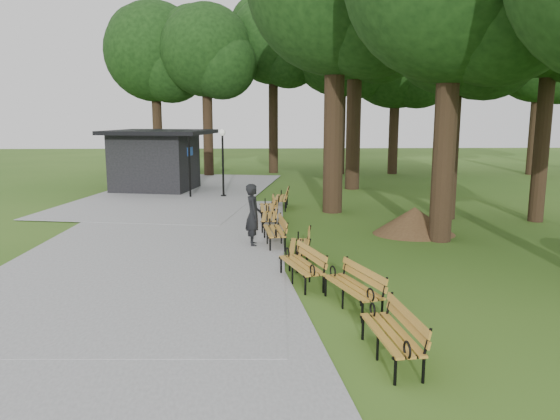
{
  "coord_description": "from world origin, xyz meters",
  "views": [
    {
      "loc": [
        -0.75,
        -13.23,
        3.98
      ],
      "look_at": [
        -0.18,
        2.72,
        1.1
      ],
      "focal_mm": 34.08,
      "sensor_mm": 36.0,
      "label": 1
    }
  ],
  "objects_px": {
    "bench_4": "(274,231)",
    "lawn_tree_4": "(356,16)",
    "bench_5": "(269,217)",
    "bench_7": "(281,198)",
    "bench_1": "(352,287)",
    "lawn_tree_1": "(458,24)",
    "bench_2": "(301,265)",
    "dirt_mound": "(414,221)",
    "bench_3": "(299,247)",
    "person": "(253,215)",
    "lawn_tree_5": "(554,8)",
    "bench_6": "(267,208)",
    "bench_0": "(391,334)",
    "kiosk": "(155,160)",
    "lamp_post": "(223,149)"
  },
  "relations": [
    {
      "from": "lawn_tree_5",
      "to": "bench_0",
      "type": "bearing_deg",
      "value": -126.34
    },
    {
      "from": "bench_5",
      "to": "bench_4",
      "type": "bearing_deg",
      "value": 5.33
    },
    {
      "from": "dirt_mound",
      "to": "lawn_tree_5",
      "type": "height_order",
      "value": "lawn_tree_5"
    },
    {
      "from": "lawn_tree_1",
      "to": "lawn_tree_4",
      "type": "height_order",
      "value": "lawn_tree_4"
    },
    {
      "from": "dirt_mound",
      "to": "bench_2",
      "type": "xyz_separation_m",
      "value": [
        -4.21,
        -5.17,
        -0.02
      ]
    },
    {
      "from": "kiosk",
      "to": "bench_3",
      "type": "distance_m",
      "value": 15.71
    },
    {
      "from": "bench_5",
      "to": "lawn_tree_4",
      "type": "relative_size",
      "value": 0.15
    },
    {
      "from": "bench_2",
      "to": "lawn_tree_4",
      "type": "relative_size",
      "value": 0.15
    },
    {
      "from": "person",
      "to": "bench_3",
      "type": "xyz_separation_m",
      "value": [
        1.27,
        -1.93,
        -0.52
      ]
    },
    {
      "from": "bench_4",
      "to": "bench_7",
      "type": "bearing_deg",
      "value": 170.54
    },
    {
      "from": "bench_0",
      "to": "bench_6",
      "type": "bearing_deg",
      "value": -177.22
    },
    {
      "from": "dirt_mound",
      "to": "bench_3",
      "type": "bearing_deg",
      "value": -140.67
    },
    {
      "from": "bench_1",
      "to": "bench_2",
      "type": "distance_m",
      "value": 1.91
    },
    {
      "from": "bench_1",
      "to": "lawn_tree_4",
      "type": "distance_m",
      "value": 19.98
    },
    {
      "from": "bench_0",
      "to": "bench_3",
      "type": "distance_m",
      "value": 5.96
    },
    {
      "from": "bench_2",
      "to": "lawn_tree_5",
      "type": "height_order",
      "value": "lawn_tree_5"
    },
    {
      "from": "bench_7",
      "to": "lawn_tree_1",
      "type": "relative_size",
      "value": 0.19
    },
    {
      "from": "bench_7",
      "to": "bench_3",
      "type": "bearing_deg",
      "value": 6.75
    },
    {
      "from": "lawn_tree_1",
      "to": "lawn_tree_5",
      "type": "distance_m",
      "value": 3.26
    },
    {
      "from": "person",
      "to": "bench_1",
      "type": "relative_size",
      "value": 1.01
    },
    {
      "from": "bench_4",
      "to": "lawn_tree_4",
      "type": "xyz_separation_m",
      "value": [
        4.52,
        12.39,
        8.49
      ]
    },
    {
      "from": "bench_3",
      "to": "lawn_tree_5",
      "type": "height_order",
      "value": "lawn_tree_5"
    },
    {
      "from": "bench_3",
      "to": "bench_4",
      "type": "bearing_deg",
      "value": -156.88
    },
    {
      "from": "bench_2",
      "to": "lawn_tree_1",
      "type": "bearing_deg",
      "value": 124.13
    },
    {
      "from": "bench_2",
      "to": "kiosk",
      "type": "bearing_deg",
      "value": -174.98
    },
    {
      "from": "lawn_tree_5",
      "to": "bench_7",
      "type": "bearing_deg",
      "value": 161.6
    },
    {
      "from": "person",
      "to": "bench_0",
      "type": "relative_size",
      "value": 1.01
    },
    {
      "from": "lawn_tree_5",
      "to": "dirt_mound",
      "type": "bearing_deg",
      "value": -159.3
    },
    {
      "from": "bench_1",
      "to": "lawn_tree_5",
      "type": "xyz_separation_m",
      "value": [
        8.47,
        8.8,
        7.24
      ]
    },
    {
      "from": "dirt_mound",
      "to": "bench_5",
      "type": "distance_m",
      "value": 4.96
    },
    {
      "from": "bench_0",
      "to": "bench_5",
      "type": "xyz_separation_m",
      "value": [
        -1.82,
        10.2,
        0.0
      ]
    },
    {
      "from": "bench_1",
      "to": "person",
      "type": "bearing_deg",
      "value": -176.95
    },
    {
      "from": "person",
      "to": "bench_4",
      "type": "bearing_deg",
      "value": -91.68
    },
    {
      "from": "lamp_post",
      "to": "lawn_tree_5",
      "type": "relative_size",
      "value": 0.32
    },
    {
      "from": "person",
      "to": "bench_1",
      "type": "bearing_deg",
      "value": -165.39
    },
    {
      "from": "bench_1",
      "to": "bench_5",
      "type": "relative_size",
      "value": 1.0
    },
    {
      "from": "bench_6",
      "to": "dirt_mound",
      "type": "bearing_deg",
      "value": 59.1
    },
    {
      "from": "lawn_tree_1",
      "to": "bench_1",
      "type": "bearing_deg",
      "value": -119.31
    },
    {
      "from": "bench_5",
      "to": "bench_7",
      "type": "height_order",
      "value": "same"
    },
    {
      "from": "lamp_post",
      "to": "bench_7",
      "type": "height_order",
      "value": "lamp_post"
    },
    {
      "from": "bench_1",
      "to": "lawn_tree_4",
      "type": "xyz_separation_m",
      "value": [
        3.03,
        17.83,
        8.49
      ]
    },
    {
      "from": "bench_2",
      "to": "lawn_tree_1",
      "type": "relative_size",
      "value": 0.19
    },
    {
      "from": "bench_3",
      "to": "lawn_tree_1",
      "type": "xyz_separation_m",
      "value": [
        6.18,
        6.02,
        6.77
      ]
    },
    {
      "from": "bench_3",
      "to": "bench_7",
      "type": "height_order",
      "value": "same"
    },
    {
      "from": "lawn_tree_1",
      "to": "person",
      "type": "bearing_deg",
      "value": -151.23
    },
    {
      "from": "bench_5",
      "to": "bench_7",
      "type": "bearing_deg",
      "value": 174.83
    },
    {
      "from": "bench_4",
      "to": "bench_7",
      "type": "distance_m",
      "value": 6.53
    },
    {
      "from": "bench_4",
      "to": "bench_6",
      "type": "distance_m",
      "value": 4.19
    },
    {
      "from": "bench_4",
      "to": "bench_7",
      "type": "relative_size",
      "value": 1.0
    },
    {
      "from": "bench_0",
      "to": "kiosk",
      "type": "bearing_deg",
      "value": -165.15
    }
  ]
}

